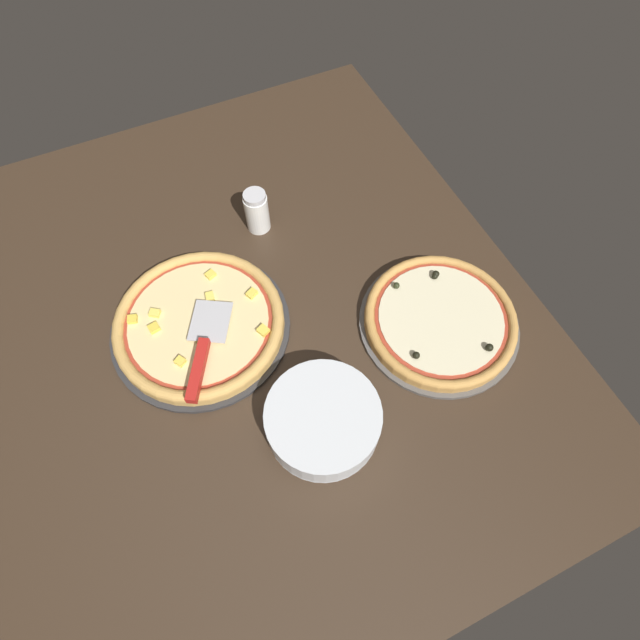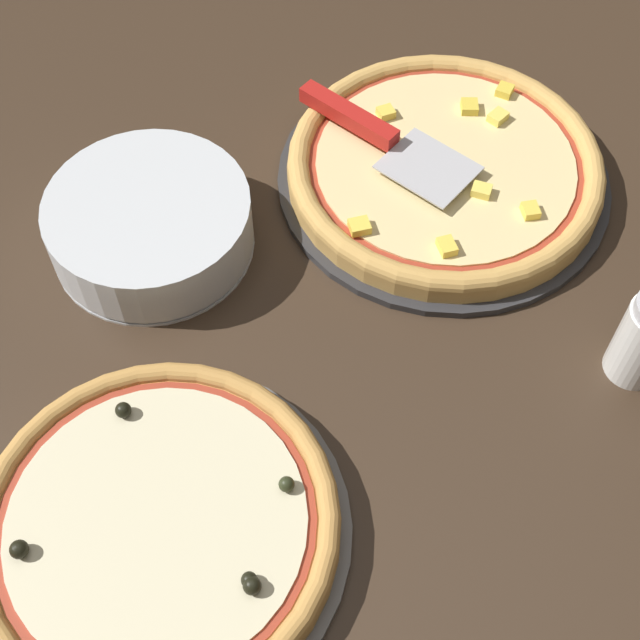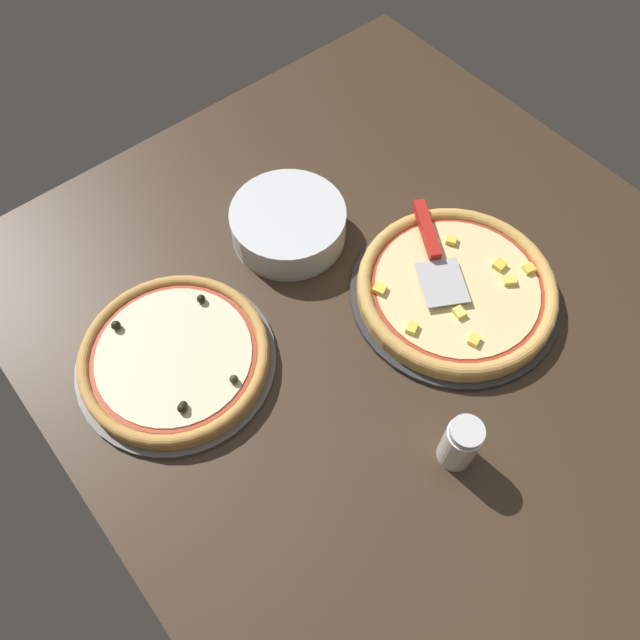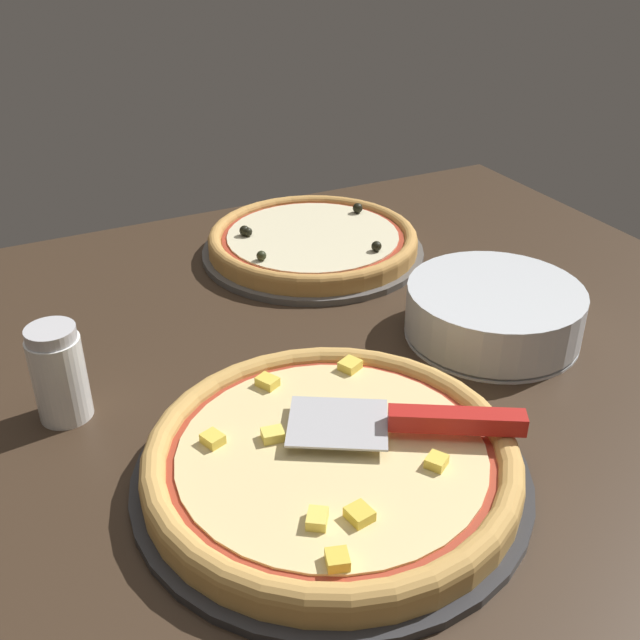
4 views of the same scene
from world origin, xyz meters
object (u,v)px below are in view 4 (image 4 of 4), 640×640
object	(u,v)px
pizza_front	(331,457)
pizza_back	(313,239)
plate_stack	(494,312)
parmesan_shaker	(59,374)
serving_spatula	(427,421)

from	to	relation	value
pizza_front	pizza_back	size ratio (longest dim) A/B	1.12
pizza_front	plate_stack	bearing A→B (deg)	25.76
parmesan_shaker	plate_stack	bearing A→B (deg)	-7.74
pizza_back	serving_spatula	xyz separation A→B (cm)	(-11.89, -50.54, 2.74)
pizza_front	parmesan_shaker	bearing A→B (deg)	134.20
serving_spatula	parmesan_shaker	bearing A→B (deg)	142.06
pizza_front	pizza_back	world-z (taller)	pizza_back
serving_spatula	pizza_back	bearing A→B (deg)	76.76
plate_stack	parmesan_shaker	world-z (taller)	parmesan_shaker
serving_spatula	plate_stack	xyz separation A→B (cm)	(21.90, 17.29, -1.83)
plate_stack	pizza_front	bearing A→B (deg)	-154.24
pizza_front	parmesan_shaker	world-z (taller)	parmesan_shaker
serving_spatula	pizza_front	bearing A→B (deg)	167.82
pizza_front	parmesan_shaker	size ratio (longest dim) A/B	3.30
serving_spatula	parmesan_shaker	size ratio (longest dim) A/B	2.04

